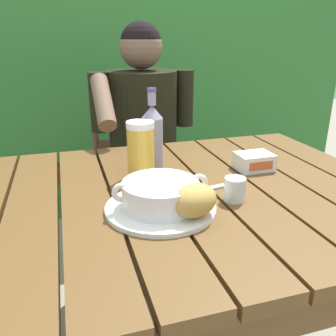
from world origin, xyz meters
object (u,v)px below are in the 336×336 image
(beer_glass, at_px, (141,150))
(butter_tub, at_px, (254,161))
(serving_plate, at_px, (161,208))
(bread_roll, at_px, (195,200))
(beer_bottle, at_px, (152,136))
(person_eating, at_px, (145,139))
(soup_bowl, at_px, (160,193))
(chair_near_diner, at_px, (138,176))
(water_glass_small, at_px, (235,189))
(table_knife, at_px, (198,191))

(beer_glass, distance_m, butter_tub, 0.37)
(serving_plate, xyz_separation_m, butter_tub, (0.37, 0.19, 0.02))
(bread_roll, bearing_deg, beer_bottle, 90.96)
(person_eating, height_order, serving_plate, person_eating)
(person_eating, bearing_deg, soup_bowl, -100.29)
(soup_bowl, bearing_deg, chair_near_diner, 81.58)
(bread_roll, relative_size, beer_glass, 0.81)
(person_eating, bearing_deg, beer_bottle, -100.01)
(serving_plate, bearing_deg, person_eating, 79.71)
(beer_bottle, height_order, water_glass_small, beer_bottle)
(soup_bowl, bearing_deg, butter_tub, 27.11)
(soup_bowl, relative_size, beer_glass, 1.37)
(chair_near_diner, height_order, table_knife, chair_near_diner)
(water_glass_small, height_order, table_knife, water_glass_small)
(person_eating, height_order, soup_bowl, person_eating)
(person_eating, bearing_deg, bread_roll, -95.45)
(chair_near_diner, height_order, bread_roll, chair_near_diner)
(person_eating, xyz_separation_m, table_knife, (-0.02, -0.72, 0.05))
(beer_bottle, height_order, butter_tub, beer_bottle)
(person_eating, relative_size, water_glass_small, 19.74)
(serving_plate, xyz_separation_m, soup_bowl, (-0.00, 0.00, 0.04))
(serving_plate, bearing_deg, beer_glass, 89.43)
(soup_bowl, distance_m, water_glass_small, 0.20)
(beer_bottle, bearing_deg, water_glass_small, -63.90)
(water_glass_small, bearing_deg, butter_tub, 48.95)
(person_eating, height_order, table_knife, person_eating)
(water_glass_small, distance_m, table_knife, 0.11)
(beer_glass, distance_m, table_knife, 0.21)
(beer_glass, bearing_deg, person_eating, 76.02)
(chair_near_diner, xyz_separation_m, water_glass_small, (0.05, -1.00, 0.34))
(bread_roll, bearing_deg, person_eating, 84.55)
(chair_near_diner, height_order, butter_tub, chair_near_diner)
(chair_near_diner, bearing_deg, person_eating, -90.81)
(person_eating, distance_m, bread_roll, 0.88)
(beer_bottle, bearing_deg, table_knife, -71.85)
(serving_plate, xyz_separation_m, beer_bottle, (0.06, 0.29, 0.10))
(soup_bowl, relative_size, beer_bottle, 0.92)
(water_glass_small, xyz_separation_m, butter_tub, (0.17, 0.19, -0.00))
(chair_near_diner, bearing_deg, water_glass_small, -86.97)
(water_glass_small, bearing_deg, table_knife, 133.64)
(soup_bowl, distance_m, butter_tub, 0.41)
(person_eating, xyz_separation_m, serving_plate, (-0.14, -0.80, 0.05))
(beer_bottle, bearing_deg, beer_glass, -128.26)
(table_knife, bearing_deg, beer_bottle, 108.15)
(soup_bowl, xyz_separation_m, bread_roll, (0.06, -0.07, 0.01))
(butter_tub, xyz_separation_m, table_knife, (-0.24, -0.11, -0.02))
(soup_bowl, height_order, table_knife, soup_bowl)
(soup_bowl, xyz_separation_m, butter_tub, (0.37, 0.19, -0.02))
(butter_tub, bearing_deg, person_eating, 109.98)
(person_eating, relative_size, beer_glass, 7.15)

